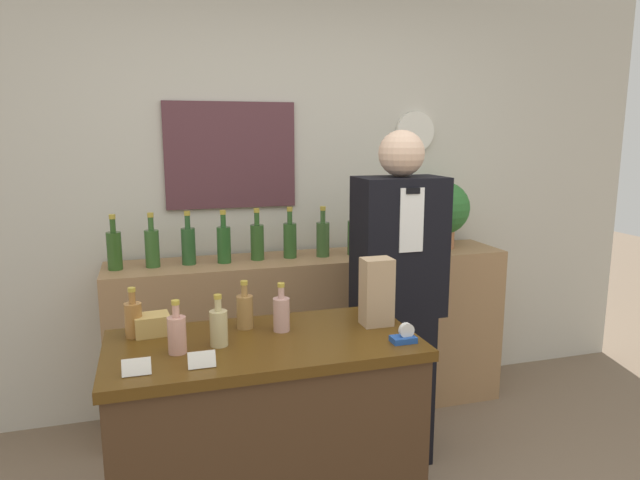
% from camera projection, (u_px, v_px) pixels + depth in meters
% --- Properties ---
extents(back_wall, '(5.20, 0.09, 2.70)m').
position_uv_depth(back_wall, '(275.00, 190.00, 3.52)').
color(back_wall, beige).
rests_on(back_wall, ground_plane).
extents(back_shelf, '(2.38, 0.43, 0.98)m').
position_uv_depth(back_shelf, '(314.00, 335.00, 3.47)').
color(back_shelf, '#9E754C').
rests_on(back_shelf, ground_plane).
extents(display_counter, '(1.15, 0.57, 0.94)m').
position_uv_depth(display_counter, '(266.00, 456.00, 2.20)').
color(display_counter, '#422B19').
rests_on(display_counter, ground_plane).
extents(shopkeeper, '(0.43, 0.27, 1.71)m').
position_uv_depth(shopkeeper, '(398.00, 302.00, 2.88)').
color(shopkeeper, black).
rests_on(shopkeeper, ground_plane).
extents(potted_plant, '(0.33, 0.33, 0.42)m').
position_uv_depth(potted_plant, '(443.00, 210.00, 3.59)').
color(potted_plant, '#B27047').
rests_on(potted_plant, back_shelf).
extents(paper_bag, '(0.12, 0.09, 0.27)m').
position_uv_depth(paper_bag, '(377.00, 292.00, 2.27)').
color(paper_bag, tan).
rests_on(paper_bag, display_counter).
extents(tape_dispenser, '(0.09, 0.06, 0.07)m').
position_uv_depth(tape_dispenser, '(404.00, 336.00, 2.09)').
color(tape_dispenser, '#1E4799').
rests_on(tape_dispenser, display_counter).
extents(price_card_left, '(0.09, 0.02, 0.06)m').
position_uv_depth(price_card_left, '(136.00, 367.00, 1.81)').
color(price_card_left, white).
rests_on(price_card_left, display_counter).
extents(price_card_right, '(0.09, 0.02, 0.06)m').
position_uv_depth(price_card_right, '(202.00, 360.00, 1.86)').
color(price_card_right, white).
rests_on(price_card_right, display_counter).
extents(gift_box, '(0.14, 0.11, 0.08)m').
position_uv_depth(gift_box, '(152.00, 325.00, 2.17)').
color(gift_box, tan).
rests_on(gift_box, display_counter).
extents(counter_bottle_0, '(0.06, 0.06, 0.19)m').
position_uv_depth(counter_bottle_0, '(133.00, 318.00, 2.14)').
color(counter_bottle_0, '#9E6831').
rests_on(counter_bottle_0, display_counter).
extents(counter_bottle_1, '(0.06, 0.06, 0.19)m').
position_uv_depth(counter_bottle_1, '(177.00, 333.00, 1.98)').
color(counter_bottle_1, tan).
rests_on(counter_bottle_1, display_counter).
extents(counter_bottle_2, '(0.06, 0.06, 0.19)m').
position_uv_depth(counter_bottle_2, '(219.00, 327.00, 2.05)').
color(counter_bottle_2, tan).
rests_on(counter_bottle_2, display_counter).
extents(counter_bottle_3, '(0.06, 0.06, 0.19)m').
position_uv_depth(counter_bottle_3, '(245.00, 310.00, 2.24)').
color(counter_bottle_3, olive).
rests_on(counter_bottle_3, display_counter).
extents(counter_bottle_4, '(0.06, 0.06, 0.19)m').
position_uv_depth(counter_bottle_4, '(281.00, 313.00, 2.21)').
color(counter_bottle_4, tan).
rests_on(counter_bottle_4, display_counter).
extents(shelf_bottle_0, '(0.08, 0.08, 0.30)m').
position_uv_depth(shelf_bottle_0, '(114.00, 249.00, 3.03)').
color(shelf_bottle_0, '#2A4E1C').
rests_on(shelf_bottle_0, back_shelf).
extents(shelf_bottle_1, '(0.08, 0.08, 0.30)m').
position_uv_depth(shelf_bottle_1, '(152.00, 247.00, 3.09)').
color(shelf_bottle_1, '#305824').
rests_on(shelf_bottle_1, back_shelf).
extents(shelf_bottle_2, '(0.08, 0.08, 0.30)m').
position_uv_depth(shelf_bottle_2, '(188.00, 244.00, 3.16)').
color(shelf_bottle_2, '#265025').
rests_on(shelf_bottle_2, back_shelf).
extents(shelf_bottle_3, '(0.08, 0.08, 0.30)m').
position_uv_depth(shelf_bottle_3, '(224.00, 243.00, 3.20)').
color(shelf_bottle_3, '#275623').
rests_on(shelf_bottle_3, back_shelf).
extents(shelf_bottle_4, '(0.08, 0.08, 0.30)m').
position_uv_depth(shelf_bottle_4, '(257.00, 241.00, 3.27)').
color(shelf_bottle_4, '#2D5321').
rests_on(shelf_bottle_4, back_shelf).
extents(shelf_bottle_5, '(0.08, 0.08, 0.30)m').
position_uv_depth(shelf_bottle_5, '(290.00, 239.00, 3.33)').
color(shelf_bottle_5, '#2E5624').
rests_on(shelf_bottle_5, back_shelf).
extents(shelf_bottle_6, '(0.08, 0.08, 0.30)m').
position_uv_depth(shelf_bottle_6, '(323.00, 238.00, 3.36)').
color(shelf_bottle_6, '#345628').
rests_on(shelf_bottle_6, back_shelf).
extents(shelf_bottle_7, '(0.08, 0.08, 0.30)m').
position_uv_depth(shelf_bottle_7, '(354.00, 236.00, 3.41)').
color(shelf_bottle_7, '#305327').
rests_on(shelf_bottle_7, back_shelf).
extents(shelf_bottle_8, '(0.08, 0.08, 0.30)m').
position_uv_depth(shelf_bottle_8, '(383.00, 234.00, 3.48)').
color(shelf_bottle_8, '#2D5423').
rests_on(shelf_bottle_8, back_shelf).
extents(shelf_bottle_9, '(0.08, 0.08, 0.30)m').
position_uv_depth(shelf_bottle_9, '(410.00, 232.00, 3.55)').
color(shelf_bottle_9, '#2F4F26').
rests_on(shelf_bottle_9, back_shelf).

